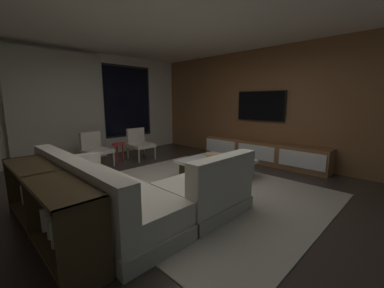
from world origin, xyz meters
TOP-DOWN VIEW (x-y plane):
  - floor at (0.00, 0.00)m, footprint 9.20×9.20m
  - back_wall_with_window at (-0.06, 3.62)m, footprint 6.60×0.30m
  - media_wall at (3.06, 0.00)m, footprint 0.12×7.80m
  - ceiling at (0.00, 0.00)m, footprint 8.20×8.20m
  - area_rug at (0.35, -0.10)m, footprint 3.20×3.80m
  - sectional_couch at (-0.88, -0.09)m, footprint 1.98×2.50m
  - coffee_table at (1.09, 0.10)m, footprint 1.16×1.16m
  - book_stack_on_coffee_table at (1.18, 0.26)m, footprint 0.28×0.17m
  - accent_chair_near_window at (0.93, 2.48)m, footprint 0.54×0.56m
  - accent_chair_by_curtain at (-0.18, 2.57)m, footprint 0.63×0.64m
  - side_stool at (0.40, 2.56)m, footprint 0.32×0.32m
  - media_console at (2.77, 0.05)m, footprint 0.46×3.10m
  - mounted_tv at (2.95, 0.25)m, footprint 0.05×1.24m
  - console_table_behind_couch at (-1.79, 0.04)m, footprint 0.40×2.10m

SIDE VIEW (x-z plane):
  - floor at x=0.00m, z-range 0.00..0.00m
  - area_rug at x=0.35m, z-range 0.00..0.01m
  - coffee_table at x=1.09m, z-range 0.01..0.37m
  - media_console at x=2.77m, z-range -0.01..0.51m
  - sectional_couch at x=-0.88m, z-range -0.12..0.70m
  - side_stool at x=0.40m, z-range 0.14..0.60m
  - book_stack_on_coffee_table at x=1.18m, z-range 0.36..0.44m
  - console_table_behind_couch at x=-1.79m, z-range 0.05..0.79m
  - accent_chair_near_window at x=0.93m, z-range 0.04..0.82m
  - accent_chair_by_curtain at x=-0.18m, z-range 0.04..0.82m
  - back_wall_with_window at x=-0.06m, z-range -0.01..2.69m
  - media_wall at x=3.06m, z-range 0.00..2.70m
  - mounted_tv at x=2.95m, z-range 0.99..1.71m
  - ceiling at x=0.00m, z-range 2.70..2.70m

